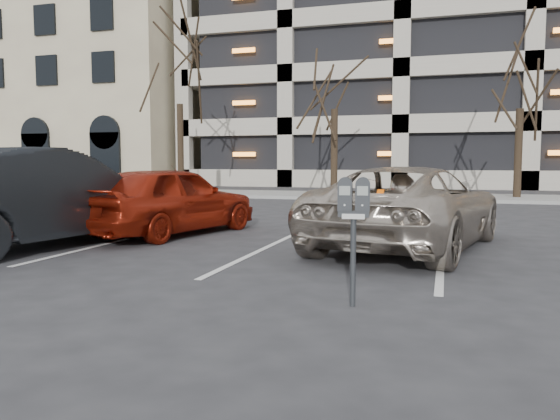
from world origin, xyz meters
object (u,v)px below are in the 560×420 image
object	(u,v)px
tree_b	(335,55)
parking_meter	(354,210)
tree_c	(522,52)
car_dark	(38,198)
tree_a	(179,48)
suv_silver	(410,207)
car_red	(170,200)

from	to	relation	value
tree_b	parking_meter	size ratio (longest dim) A/B	6.38
tree_c	car_dark	world-z (taller)	tree_c
tree_a	car_dark	world-z (taller)	tree_a
car_dark	tree_c	bearing A→B (deg)	-111.92
parking_meter	suv_silver	distance (m)	4.01
tree_c	suv_silver	world-z (taller)	tree_c
tree_b	suv_silver	size ratio (longest dim) A/B	1.52
tree_b	car_dark	world-z (taller)	tree_b
tree_b	car_red	bearing A→B (deg)	-93.34
tree_b	tree_c	distance (m)	7.01
car_red	tree_a	bearing A→B (deg)	-49.99
tree_b	car_red	distance (m)	13.63
car_dark	tree_a	bearing A→B (deg)	-61.59
car_red	suv_silver	bearing A→B (deg)	-170.29
tree_a	car_red	world-z (taller)	tree_a
suv_silver	car_red	xyz separation A→B (m)	(-4.61, 0.32, 0.01)
suv_silver	tree_a	bearing A→B (deg)	-37.40
tree_c	parking_meter	xyz separation A→B (m)	(-3.41, -16.94, -4.52)
tree_b	car_red	world-z (taller)	tree_b
car_dark	tree_b	bearing A→B (deg)	-88.26
parking_meter	car_dark	xyz separation A→B (m)	(-5.72, 2.30, -0.13)
suv_silver	car_red	bearing A→B (deg)	8.64
parking_meter	car_red	distance (m)	6.11
tree_a	parking_meter	size ratio (longest dim) A/B	7.14
tree_a	car_dark	xyz separation A→B (m)	(4.87, -14.65, -5.63)
tree_a	car_dark	bearing A→B (deg)	-71.60
tree_c	tree_a	bearing A→B (deg)	180.00
tree_a	car_red	xyz separation A→B (m)	(6.26, -12.63, -5.77)
tree_a	parking_meter	xyz separation A→B (m)	(10.59, -16.94, -5.49)
suv_silver	car_dark	xyz separation A→B (m)	(-6.00, -1.70, 0.15)
tree_c	suv_silver	xyz separation A→B (m)	(-3.13, -12.95, -4.80)
tree_b	tree_a	bearing A→B (deg)	180.00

